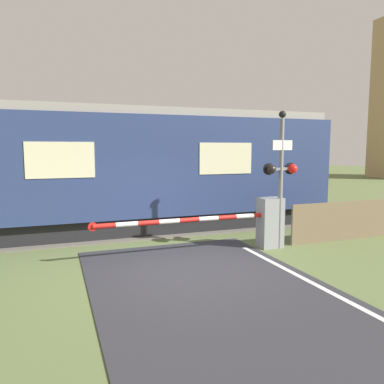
% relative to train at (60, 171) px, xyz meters
% --- Properties ---
extents(ground_plane, '(80.00, 80.00, 0.00)m').
position_rel_train_xyz_m(ground_plane, '(2.48, -4.30, -1.93)').
color(ground_plane, '#5B6B3D').
extents(track_bed, '(36.00, 3.20, 0.13)m').
position_rel_train_xyz_m(track_bed, '(2.48, 0.00, -1.91)').
color(track_bed, '#666056').
rests_on(track_bed, ground_plane).
extents(train, '(17.17, 2.93, 3.78)m').
position_rel_train_xyz_m(train, '(0.00, 0.00, 0.00)').
color(train, black).
rests_on(train, ground_plane).
extents(crossing_barrier, '(4.91, 0.44, 1.31)m').
position_rel_train_xyz_m(crossing_barrier, '(4.78, -3.41, -1.25)').
color(crossing_barrier, gray).
rests_on(crossing_barrier, ground_plane).
extents(signal_post, '(0.94, 0.26, 3.53)m').
position_rel_train_xyz_m(signal_post, '(5.26, -3.60, 0.07)').
color(signal_post, gray).
rests_on(signal_post, ground_plane).
extents(roadside_fence, '(3.53, 0.06, 1.10)m').
position_rel_train_xyz_m(roadside_fence, '(7.50, -3.46, -1.38)').
color(roadside_fence, '#726047').
rests_on(roadside_fence, ground_plane).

